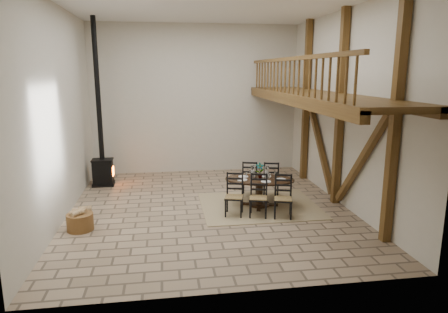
{
  "coord_description": "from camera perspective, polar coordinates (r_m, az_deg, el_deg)",
  "views": [
    {
      "loc": [
        -1.09,
        -9.68,
        3.47
      ],
      "look_at": [
        0.43,
        0.4,
        1.27
      ],
      "focal_mm": 32.0,
      "sensor_mm": 36.0,
      "label": 1
    }
  ],
  "objects": [
    {
      "name": "ground",
      "position": [
        10.34,
        -2.03,
        -7.43
      ],
      "size": [
        8.0,
        8.0,
        0.0
      ],
      "primitive_type": "plane",
      "color": "tan",
      "rests_on": "ground"
    },
    {
      "name": "rug",
      "position": [
        10.56,
        5.05,
        -6.99
      ],
      "size": [
        3.0,
        2.5,
        0.02
      ],
      "primitive_type": "cube",
      "color": "#9F8666",
      "rests_on": "ground"
    },
    {
      "name": "wood_stove",
      "position": [
        12.64,
        -17.08,
        0.98
      ],
      "size": [
        0.64,
        0.5,
        5.0
      ],
      "rotation": [
        0.0,
        0.0,
        0.01
      ],
      "color": "black",
      "rests_on": "ground"
    },
    {
      "name": "dining_table",
      "position": [
        10.34,
        5.07,
        -5.11
      ],
      "size": [
        2.04,
        2.26,
        1.15
      ],
      "rotation": [
        0.0,
        0.0,
        -0.27
      ],
      "color": "black",
      "rests_on": "ground"
    },
    {
      "name": "log_basket",
      "position": [
        9.5,
        -19.87,
        -8.68
      ],
      "size": [
        0.57,
        0.57,
        0.48
      ],
      "rotation": [
        0.0,
        0.0,
        -0.07
      ],
      "color": "brown",
      "rests_on": "ground"
    },
    {
      "name": "log_stack",
      "position": [
        10.4,
        -19.23,
        -7.38
      ],
      "size": [
        0.35,
        0.27,
        0.22
      ],
      "rotation": [
        0.0,
        0.0,
        0.17
      ],
      "color": "tan",
      "rests_on": "ground"
    },
    {
      "name": "room_shell",
      "position": [
        9.96,
        4.76,
        9.52
      ],
      "size": [
        7.02,
        8.02,
        5.01
      ],
      "color": "beige",
      "rests_on": "ground"
    }
  ]
}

